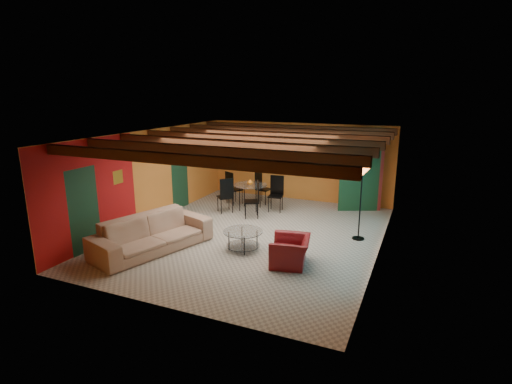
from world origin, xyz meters
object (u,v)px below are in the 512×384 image
at_px(coffee_table, 243,240).
at_px(potted_plant, 364,135).
at_px(sofa, 152,233).
at_px(armchair, 290,251).
at_px(dining_table, 250,192).
at_px(armoire, 361,176).
at_px(vase, 250,172).
at_px(floor_lamp, 360,204).

height_order(coffee_table, potted_plant, potted_plant).
distance_m(sofa, armchair, 3.38).
distance_m(armchair, dining_table, 4.37).
xyz_separation_m(armoire, vase, (-3.26, -1.53, 0.17)).
xyz_separation_m(sofa, coffee_table, (2.01, 0.88, -0.18)).
relative_size(potted_plant, vase, 2.66).
distance_m(sofa, vase, 4.23).
distance_m(coffee_table, potted_plant, 5.57).
height_order(armchair, vase, vase).
height_order(potted_plant, vase, potted_plant).
relative_size(armchair, dining_table, 0.44).
xyz_separation_m(sofa, armchair, (3.33, 0.55, -0.11)).
xyz_separation_m(armchair, armoire, (0.69, 5.06, 0.76)).
distance_m(armoire, floor_lamp, 2.91).
relative_size(armchair, vase, 5.00).
height_order(dining_table, potted_plant, potted_plant).
relative_size(sofa, vase, 15.15).
relative_size(coffee_table, floor_lamp, 0.50).
bearing_deg(armchair, vase, -155.92).
xyz_separation_m(armchair, potted_plant, (0.69, 5.06, 2.09)).
bearing_deg(armchair, coffee_table, -116.05).
height_order(coffee_table, vase, vase).
distance_m(sofa, armoire, 6.93).
height_order(floor_lamp, vase, floor_lamp).
relative_size(sofa, armoire, 1.36).
xyz_separation_m(sofa, floor_lamp, (4.47, 2.74, 0.54)).
xyz_separation_m(armoire, floor_lamp, (0.45, -2.87, -0.11)).
distance_m(armoire, potted_plant, 1.33).
height_order(armchair, coffee_table, armchair).
height_order(dining_table, armoire, armoire).
bearing_deg(dining_table, floor_lamp, -19.83).
distance_m(coffee_table, floor_lamp, 3.17).
bearing_deg(armoire, potted_plant, 0.00).
bearing_deg(potted_plant, sofa, -125.63).
bearing_deg(vase, armchair, -53.92).
xyz_separation_m(sofa, armoire, (4.02, 5.61, 0.65)).
bearing_deg(dining_table, coffee_table, -68.67).
bearing_deg(coffee_table, floor_lamp, 37.02).
height_order(sofa, dining_table, dining_table).
relative_size(dining_table, vase, 11.43).
distance_m(armchair, floor_lamp, 2.55).
xyz_separation_m(sofa, dining_table, (0.76, 4.08, 0.15)).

